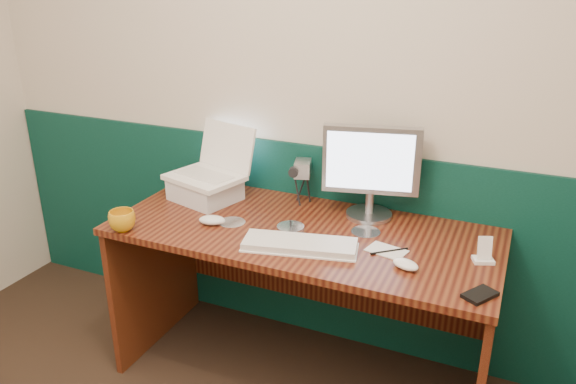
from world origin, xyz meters
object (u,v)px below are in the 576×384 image
at_px(monitor, 371,172).
at_px(laptop, 203,152).
at_px(desk, 302,306).
at_px(mug, 122,221).
at_px(camcorder, 303,180).
at_px(keyboard, 300,245).

bearing_deg(monitor, laptop, 176.10).
relative_size(desk, laptop, 4.91).
height_order(monitor, mug, monitor).
height_order(desk, camcorder, camcorder).
xyz_separation_m(laptop, mug, (-0.14, -0.43, -0.19)).
bearing_deg(mug, monitor, 31.51).
bearing_deg(mug, camcorder, 45.41).
relative_size(keyboard, mug, 3.99).
bearing_deg(laptop, monitor, 24.65).
relative_size(desk, camcorder, 7.25).
xyz_separation_m(keyboard, mug, (-0.73, -0.15, 0.03)).
relative_size(monitor, keyboard, 0.93).
relative_size(laptop, monitor, 0.80).
distance_m(keyboard, camcorder, 0.47).
distance_m(desk, laptop, 0.82).
distance_m(desk, mug, 0.85).
relative_size(desk, monitor, 3.93).
xyz_separation_m(laptop, monitor, (0.76, 0.12, -0.03)).
xyz_separation_m(monitor, camcorder, (-0.33, 0.03, -0.09)).
xyz_separation_m(desk, monitor, (0.22, 0.24, 0.58)).
distance_m(mug, camcorder, 0.81).
height_order(laptop, monitor, monitor).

